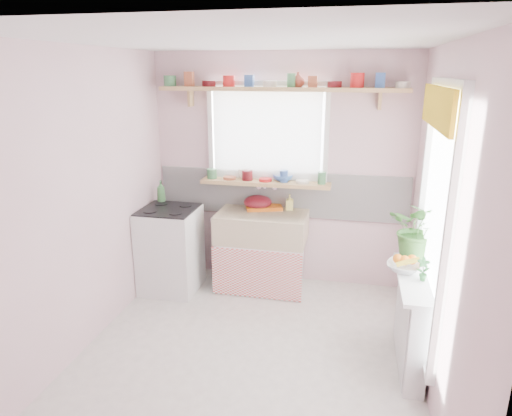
# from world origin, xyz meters

# --- Properties ---
(room) EXTENTS (3.20, 3.20, 3.20)m
(room) POSITION_xyz_m (0.66, 0.86, 1.37)
(room) COLOR white
(room) RESTS_ON ground
(sink_unit) EXTENTS (0.95, 0.65, 1.11)m
(sink_unit) POSITION_xyz_m (-0.15, 1.29, 0.43)
(sink_unit) COLOR white
(sink_unit) RESTS_ON ground
(cooker) EXTENTS (0.58, 0.58, 0.93)m
(cooker) POSITION_xyz_m (-1.10, 1.05, 0.46)
(cooker) COLOR white
(cooker) RESTS_ON ground
(radiator_ledge) EXTENTS (0.22, 0.95, 0.78)m
(radiator_ledge) POSITION_xyz_m (1.30, 0.20, 0.40)
(radiator_ledge) COLOR white
(radiator_ledge) RESTS_ON ground
(windowsill) EXTENTS (1.40, 0.22, 0.04)m
(windowsill) POSITION_xyz_m (-0.15, 1.48, 1.14)
(windowsill) COLOR tan
(windowsill) RESTS_ON room
(pine_shelf) EXTENTS (2.52, 0.24, 0.04)m
(pine_shelf) POSITION_xyz_m (0.00, 1.47, 2.12)
(pine_shelf) COLOR tan
(pine_shelf) RESTS_ON room
(shelf_crockery) EXTENTS (2.47, 0.11, 0.12)m
(shelf_crockery) POSITION_xyz_m (-0.04, 1.47, 2.19)
(shelf_crockery) COLOR #3F7F4C
(shelf_crockery) RESTS_ON pine_shelf
(sill_crockery) EXTENTS (1.35, 0.11, 0.12)m
(sill_crockery) POSITION_xyz_m (-0.17, 1.48, 1.22)
(sill_crockery) COLOR #3F7F4C
(sill_crockery) RESTS_ON windowsill
(dish_tray) EXTENTS (0.45, 0.39, 0.04)m
(dish_tray) POSITION_xyz_m (-0.17, 1.50, 0.87)
(dish_tray) COLOR #D26012
(dish_tray) RESTS_ON sink_unit
(colander) EXTENTS (0.36, 0.36, 0.14)m
(colander) POSITION_xyz_m (-0.23, 1.48, 0.92)
(colander) COLOR #590F17
(colander) RESTS_ON sink_unit
(jade_plant) EXTENTS (0.57, 0.54, 0.50)m
(jade_plant) POSITION_xyz_m (1.33, 0.60, 1.03)
(jade_plant) COLOR #386B2B
(jade_plant) RESTS_ON radiator_ledge
(fruit_bowl) EXTENTS (0.32, 0.32, 0.06)m
(fruit_bowl) POSITION_xyz_m (1.21, 0.30, 0.81)
(fruit_bowl) COLOR silver
(fruit_bowl) RESTS_ON radiator_ledge
(herb_pot) EXTENTS (0.10, 0.07, 0.19)m
(herb_pot) POSITION_xyz_m (1.33, 0.14, 0.87)
(herb_pot) COLOR #2A6B30
(herb_pot) RESTS_ON radiator_ledge
(soap_bottle_sink) EXTENTS (0.08, 0.08, 0.17)m
(soap_bottle_sink) POSITION_xyz_m (0.11, 1.50, 0.93)
(soap_bottle_sink) COLOR #E3DA65
(soap_bottle_sink) RESTS_ON sink_unit
(sill_cup) EXTENTS (0.15, 0.15, 0.11)m
(sill_cup) POSITION_xyz_m (-0.39, 1.54, 1.21)
(sill_cup) COLOR silver
(sill_cup) RESTS_ON windowsill
(sill_bowl) EXTENTS (0.29, 0.29, 0.07)m
(sill_bowl) POSITION_xyz_m (0.03, 1.54, 1.19)
(sill_bowl) COLOR #3869B7
(sill_bowl) RESTS_ON windowsill
(shelf_vase) EXTENTS (0.16, 0.16, 0.14)m
(shelf_vase) POSITION_xyz_m (0.17, 1.53, 2.21)
(shelf_vase) COLOR #A34232
(shelf_vase) RESTS_ON pine_shelf
(cooker_bottle) EXTENTS (0.12, 0.12, 0.24)m
(cooker_bottle) POSITION_xyz_m (-1.27, 1.27, 1.03)
(cooker_bottle) COLOR #3D7B40
(cooker_bottle) RESTS_ON cooker
(fruit) EXTENTS (0.20, 0.14, 0.10)m
(fruit) POSITION_xyz_m (1.22, 0.30, 0.87)
(fruit) COLOR orange
(fruit) RESTS_ON fruit_bowl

